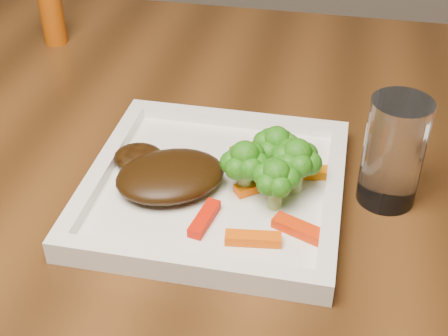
% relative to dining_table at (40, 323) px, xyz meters
% --- Properties ---
extents(dining_table, '(1.60, 0.90, 0.75)m').
position_rel_dining_table_xyz_m(dining_table, '(0.00, 0.00, 0.00)').
color(dining_table, '#502D12').
rests_on(dining_table, floor).
extents(plate, '(0.27, 0.27, 0.01)m').
position_rel_dining_table_xyz_m(plate, '(0.31, -0.07, 0.38)').
color(plate, white).
rests_on(plate, dining_table).
extents(steak, '(0.15, 0.14, 0.03)m').
position_rel_dining_table_xyz_m(steak, '(0.26, -0.08, 0.40)').
color(steak, black).
rests_on(steak, plate).
extents(broccoli_0, '(0.06, 0.06, 0.07)m').
position_rel_dining_table_xyz_m(broccoli_0, '(0.37, -0.04, 0.42)').
color(broccoli_0, '#256911').
rests_on(broccoli_0, plate).
extents(broccoli_1, '(0.07, 0.07, 0.06)m').
position_rel_dining_table_xyz_m(broccoli_1, '(0.39, -0.06, 0.42)').
color(broccoli_1, '#327613').
rests_on(broccoli_1, plate).
extents(broccoli_2, '(0.06, 0.06, 0.06)m').
position_rel_dining_table_xyz_m(broccoli_2, '(0.38, -0.09, 0.42)').
color(broccoli_2, '#226711').
rests_on(broccoli_2, plate).
extents(broccoli_3, '(0.07, 0.07, 0.06)m').
position_rel_dining_table_xyz_m(broccoli_3, '(0.34, -0.07, 0.42)').
color(broccoli_3, '#106212').
rests_on(broccoli_3, plate).
extents(carrot_0, '(0.06, 0.02, 0.01)m').
position_rel_dining_table_xyz_m(carrot_0, '(0.36, -0.15, 0.39)').
color(carrot_0, '#E75203').
rests_on(carrot_0, plate).
extents(carrot_1, '(0.06, 0.04, 0.01)m').
position_rel_dining_table_xyz_m(carrot_1, '(0.41, -0.13, 0.39)').
color(carrot_1, red).
rests_on(carrot_1, plate).
extents(carrot_2, '(0.02, 0.05, 0.01)m').
position_rel_dining_table_xyz_m(carrot_2, '(0.31, -0.13, 0.39)').
color(carrot_2, red).
rests_on(carrot_2, plate).
extents(carrot_3, '(0.06, 0.03, 0.01)m').
position_rel_dining_table_xyz_m(carrot_3, '(0.41, -0.03, 0.39)').
color(carrot_3, orange).
rests_on(carrot_3, plate).
extents(carrot_4, '(0.05, 0.04, 0.01)m').
position_rel_dining_table_xyz_m(carrot_4, '(0.34, -0.00, 0.39)').
color(carrot_4, '#DB5A03').
rests_on(carrot_4, plate).
extents(carrot_6, '(0.05, 0.05, 0.01)m').
position_rel_dining_table_xyz_m(carrot_6, '(0.36, -0.07, 0.39)').
color(carrot_6, '#FF6004').
rests_on(carrot_6, plate).
extents(spice_shaker, '(0.05, 0.05, 0.09)m').
position_rel_dining_table_xyz_m(spice_shaker, '(-0.02, 0.25, 0.42)').
color(spice_shaker, '#A84709').
rests_on(spice_shaker, dining_table).
extents(drinking_glass, '(0.08, 0.08, 0.12)m').
position_rel_dining_table_xyz_m(drinking_glass, '(0.49, -0.04, 0.44)').
color(drinking_glass, silver).
rests_on(drinking_glass, dining_table).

